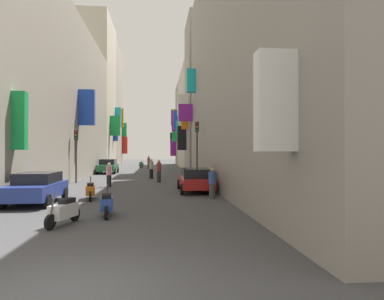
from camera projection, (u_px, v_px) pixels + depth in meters
The scene contains 22 objects.
ground_plane at pixel (143, 174), 35.47m from camera, with size 140.00×140.00×0.00m, color #424244.
building_left_near at pixel (23, 87), 24.15m from camera, with size 7.33×38.79×14.05m.
building_left_mid_a at pixel (91, 94), 48.34m from camera, with size 7.38×9.81×21.28m.
building_left_mid_b at pixel (103, 107), 58.89m from camera, with size 7.04×11.40×20.45m.
building_right_near at pixel (264, 55), 20.45m from camera, with size 7.38×28.11×16.53m.
building_right_mid_b at pixel (212, 96), 40.00m from camera, with size 7.06×7.03×17.98m.
building_right_mid_c at pixel (200, 120), 50.71m from camera, with size 7.29×14.54×14.46m.
building_right_far at pixel (193, 125), 62.06m from camera, with size 7.08×8.24×14.45m.
parked_car_blue at pixel (37, 187), 15.54m from camera, with size 1.98×4.02×1.43m.
parked_car_red at pixel (195, 179), 20.21m from camera, with size 1.98×4.45×1.39m.
parked_car_green at pixel (108, 166), 37.14m from camera, with size 2.01×4.33×1.56m.
scooter_blue at pixel (107, 204), 12.50m from camera, with size 0.55×1.82×1.13m.
scooter_green at pixel (141, 165), 49.88m from camera, with size 0.60×1.98×1.13m.
scooter_white at pixel (64, 211), 10.98m from camera, with size 0.76×1.80×1.13m.
scooter_orange at pixel (90, 190), 16.90m from camera, with size 0.65×1.98×1.13m.
pedestrian_crossing at pixel (159, 171), 26.28m from camera, with size 0.53×0.53×1.75m.
pedestrian_near_left at pixel (109, 175), 22.82m from camera, with size 0.54×0.54×1.64m.
pedestrian_near_right at pixel (212, 183), 17.16m from camera, with size 0.52×0.52×1.57m.
pedestrian_mid_street at pixel (149, 162), 47.11m from camera, with size 0.42×0.42×1.78m.
pedestrian_far_away at pixel (151, 169), 29.83m from camera, with size 0.39×0.39×1.75m.
traffic_light_near_corner at pixel (76, 147), 25.64m from camera, with size 0.26×0.34×4.03m.
traffic_light_far_corner at pixel (197, 142), 25.50m from camera, with size 0.26×0.34×4.64m.
Camera 1 is at (1.62, -5.82, 2.40)m, focal length 31.56 mm.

